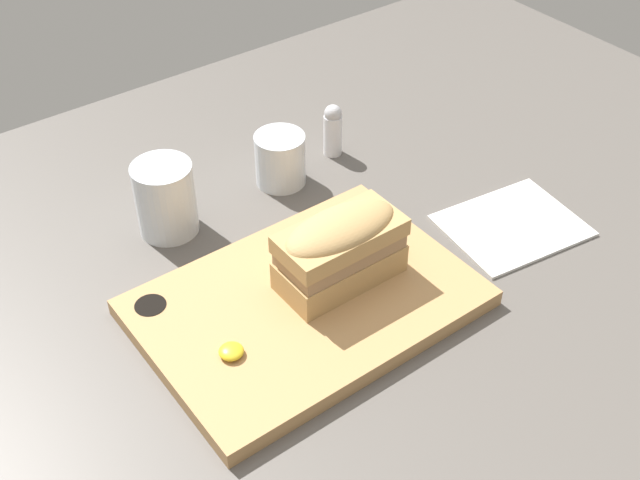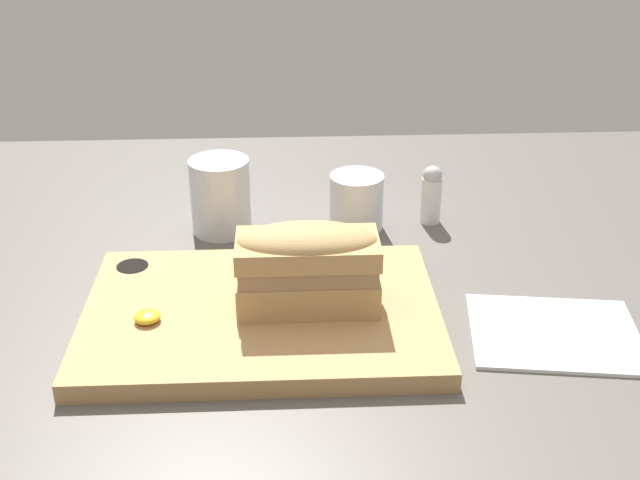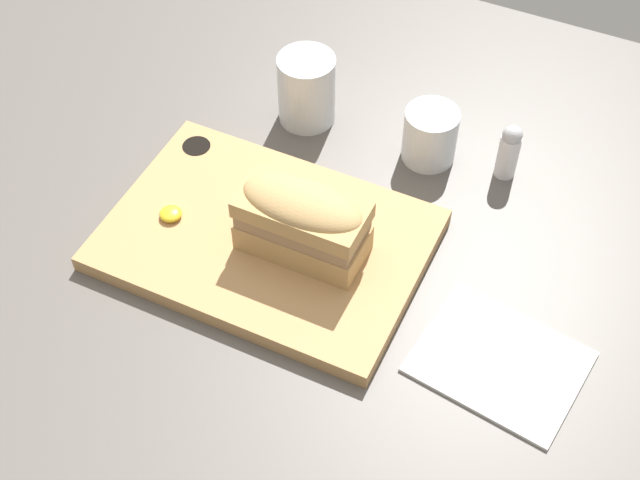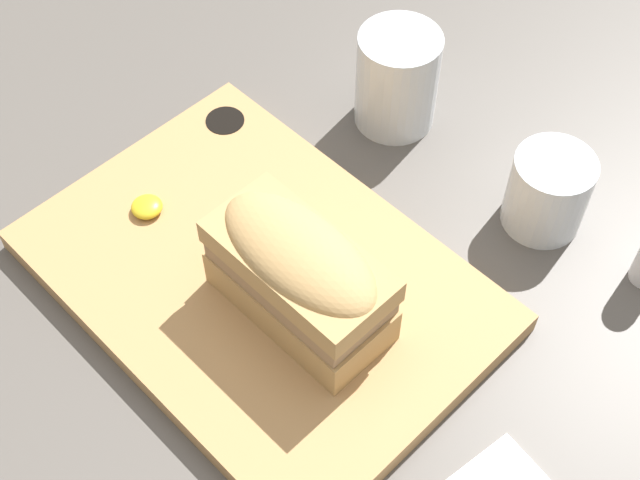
# 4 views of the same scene
# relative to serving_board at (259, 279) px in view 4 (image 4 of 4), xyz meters

# --- Properties ---
(dining_table) EXTENTS (1.54, 1.16, 0.02)m
(dining_table) POSITION_rel_serving_board_xyz_m (0.01, -0.04, -0.02)
(dining_table) COLOR #56514C
(dining_table) RESTS_ON ground
(serving_board) EXTENTS (0.35, 0.24, 0.02)m
(serving_board) POSITION_rel_serving_board_xyz_m (0.00, 0.00, 0.00)
(serving_board) COLOR tan
(serving_board) RESTS_ON dining_table
(sandwich) EXTENTS (0.14, 0.07, 0.09)m
(sandwich) POSITION_rel_serving_board_xyz_m (0.05, -0.00, 0.06)
(sandwich) COLOR tan
(sandwich) RESTS_ON serving_board
(mustard_dollop) EXTENTS (0.03, 0.03, 0.01)m
(mustard_dollop) POSITION_rel_serving_board_xyz_m (-0.11, -0.02, 0.01)
(mustard_dollop) COLOR gold
(mustard_dollop) RESTS_ON serving_board
(water_glass) EXTENTS (0.07, 0.07, 0.09)m
(water_glass) POSITION_rel_serving_board_xyz_m (-0.05, 0.21, 0.03)
(water_glass) COLOR silver
(water_glass) RESTS_ON dining_table
(wine_glass) EXTENTS (0.07, 0.07, 0.07)m
(wine_glass) POSITION_rel_serving_board_xyz_m (0.11, 0.21, 0.02)
(wine_glass) COLOR silver
(wine_glass) RESTS_ON dining_table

